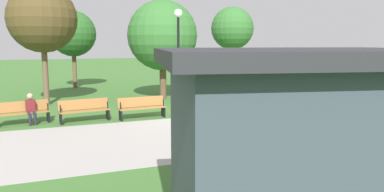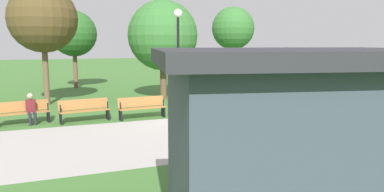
# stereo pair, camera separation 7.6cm
# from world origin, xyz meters

# --- Properties ---
(ground_plane) EXTENTS (120.00, 120.00, 0.00)m
(ground_plane) POSITION_xyz_m (0.00, 0.00, 0.00)
(ground_plane) COLOR #3D6B2D
(path_paving) EXTENTS (28.06, 5.59, 0.01)m
(path_paving) POSITION_xyz_m (-0.00, 3.11, 0.00)
(path_paving) COLOR #A39E99
(path_paving) RESTS_ON ground
(bench_0) EXTENTS (2.02, 0.83, 0.89)m
(bench_0) POSITION_xyz_m (-6.85, -0.71, 0.48)
(bench_0) COLOR #996633
(bench_0) RESTS_ON ground
(bench_1) EXTENTS (2.01, 0.71, 0.89)m
(bench_1) POSITION_xyz_m (-4.58, -0.36, 0.48)
(bench_1) COLOR #996633
(bench_1) RESTS_ON ground
(bench_2) EXTENTS (1.99, 0.59, 0.89)m
(bench_2) POSITION_xyz_m (-2.30, -0.14, 0.48)
(bench_2) COLOR #996633
(bench_2) RESTS_ON ground
(bench_3) EXTENTS (1.96, 0.47, 0.89)m
(bench_3) POSITION_xyz_m (-0.00, -0.07, 0.48)
(bench_3) COLOR #996633
(bench_3) RESTS_ON ground
(bench_4) EXTENTS (1.99, 0.59, 0.89)m
(bench_4) POSITION_xyz_m (2.30, -0.14, 0.48)
(bench_4) COLOR #996633
(bench_4) RESTS_ON ground
(bench_5) EXTENTS (2.01, 0.71, 0.89)m
(bench_5) POSITION_xyz_m (4.58, -0.36, 0.48)
(bench_5) COLOR #996633
(bench_5) RESTS_ON ground
(bench_6) EXTENTS (2.02, 0.83, 0.89)m
(bench_6) POSITION_xyz_m (6.85, -0.71, 0.48)
(bench_6) COLOR #996633
(bench_6) RESTS_ON ground
(person_seated) EXTENTS (0.40, 0.56, 1.20)m
(person_seated) POSITION_xyz_m (6.54, -0.63, 0.64)
(person_seated) COLOR maroon
(person_seated) RESTS_ON ground
(tree_0) EXTENTS (3.12, 3.12, 5.29)m
(tree_0) POSITION_xyz_m (4.10, -12.11, 3.72)
(tree_0) COLOR brown
(tree_0) RESTS_ON ground
(tree_1) EXTENTS (3.36, 3.36, 5.98)m
(tree_1) POSITION_xyz_m (5.97, -5.26, 4.28)
(tree_1) COLOR brown
(tree_1) RESTS_ON ground
(tree_2) EXTENTS (3.14, 3.14, 5.75)m
(tree_2) POSITION_xyz_m (-7.04, -10.04, 4.15)
(tree_2) COLOR #4C3828
(tree_2) RESTS_ON ground
(tree_3) EXTENTS (3.84, 3.84, 5.44)m
(tree_3) POSITION_xyz_m (-0.11, -4.99, 3.51)
(tree_3) COLOR brown
(tree_3) RESTS_ON ground
(lamp_post) EXTENTS (0.32, 0.32, 4.39)m
(lamp_post) POSITION_xyz_m (1.15, 1.19, 3.02)
(lamp_post) COLOR black
(lamp_post) RESTS_ON ground
(kiosk) EXTENTS (4.35, 3.67, 3.05)m
(kiosk) POSITION_xyz_m (2.67, 10.54, 1.56)
(kiosk) COLOR #38424C
(kiosk) RESTS_ON ground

